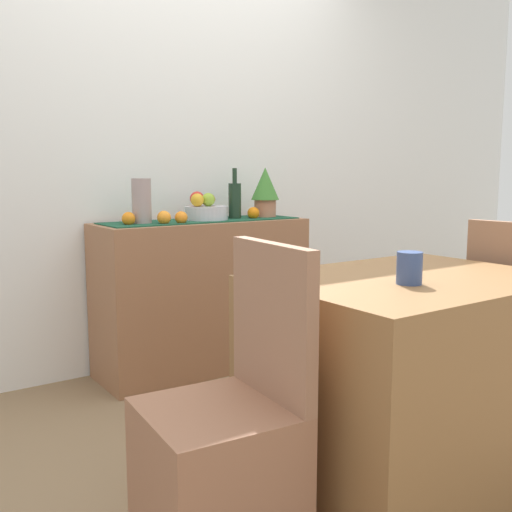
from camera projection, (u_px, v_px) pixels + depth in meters
ground_plane at (293, 430)px, 2.54m from camera, size 6.40×6.40×0.02m
room_wall_rear at (165, 127)px, 3.31m from camera, size 6.40×0.06×2.70m
sideboard_console at (203, 295)px, 3.28m from camera, size 1.18×0.42×0.83m
table_runner at (202, 220)px, 3.22m from camera, size 1.11×0.32×0.01m
fruit_bowl at (206, 213)px, 3.23m from camera, size 0.24×0.24×0.07m
apple_upper at (208, 200)px, 3.21m from camera, size 0.07×0.07×0.07m
apple_rear at (197, 200)px, 3.17m from camera, size 0.07×0.07×0.07m
apple_center at (209, 199)px, 3.29m from camera, size 0.07×0.07×0.07m
apple_left at (197, 199)px, 3.26m from camera, size 0.08×0.08×0.08m
wine_bottle at (235, 200)px, 3.33m from camera, size 0.07×0.07×0.29m
ceramic_vase at (142, 201)px, 3.00m from camera, size 0.10×0.10×0.23m
potted_plant at (265, 190)px, 3.44m from camera, size 0.16×0.16×0.29m
orange_loose_far at (181, 218)px, 3.03m from camera, size 0.07×0.07×0.07m
orange_loose_mid at (164, 218)px, 3.00m from camera, size 0.07×0.07×0.07m
orange_loose_near_bowl at (129, 219)px, 2.94m from camera, size 0.07×0.07×0.07m
orange_loose_end at (253, 213)px, 3.35m from camera, size 0.07×0.07×0.07m
dining_table at (407, 379)px, 2.08m from camera, size 1.01×0.76×0.74m
coffee_cup at (409, 268)px, 1.88m from camera, size 0.08×0.08×0.11m
chair_near_window at (222, 468)px, 1.66m from camera, size 0.43×0.43×0.90m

